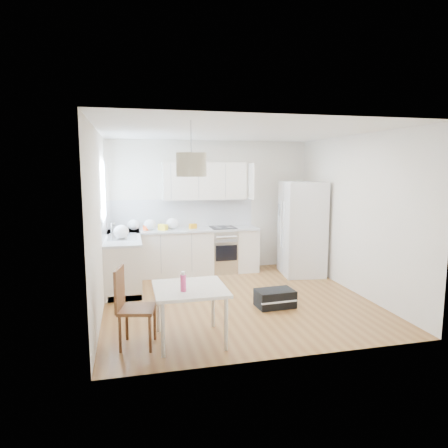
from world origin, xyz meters
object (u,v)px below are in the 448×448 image
dining_table (190,293)px  gym_bag (275,298)px  dining_chair (137,307)px  refrigerator (302,228)px

dining_table → gym_bag: dining_table is taller
dining_chair → gym_bag: bearing=36.2°
refrigerator → gym_bag: bearing=-118.1°
refrigerator → gym_bag: (-1.22, -1.73, -0.80)m
dining_chair → dining_table: bearing=12.9°
refrigerator → dining_table: 3.78m
refrigerator → gym_bag: 2.26m
refrigerator → dining_chair: (-3.33, -2.65, -0.45)m
dining_table → gym_bag: (1.47, 0.91, -0.48)m
dining_table → gym_bag: bearing=31.9°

